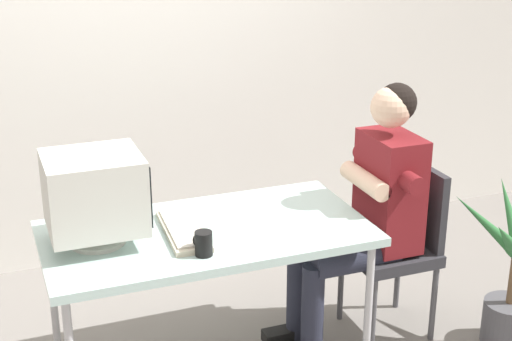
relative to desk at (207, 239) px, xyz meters
The scene contains 7 objects.
wall_back 1.65m from the desk, 77.91° to the left, with size 8.00×0.10×3.00m, color silver.
desk is the anchor object (origin of this frame).
crt_monitor 0.55m from the desk, behind, with size 0.41×0.36×0.40m.
keyboard 0.12m from the desk, behind, with size 0.19×0.48×0.03m.
office_chair 1.04m from the desk, ahead, with size 0.40×0.40×0.88m.
person_seated 0.82m from the desk, ahead, with size 0.73×0.55×1.32m.
desk_mug 0.27m from the desk, 109.85° to the right, with size 0.07×0.09×0.11m.
Camera 1 is at (-0.90, -2.97, 2.14)m, focal length 53.07 mm.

